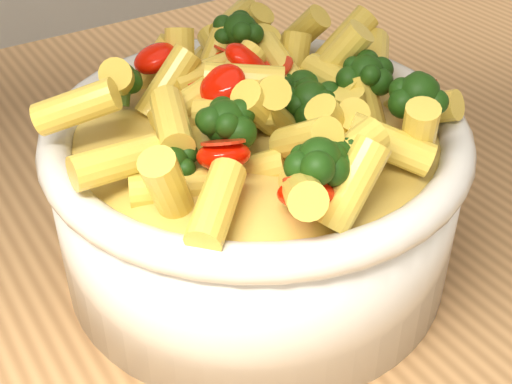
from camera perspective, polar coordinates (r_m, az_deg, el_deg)
table at (r=0.62m, az=-0.72°, el=-9.26°), size 1.20×0.80×0.90m
serving_bowl at (r=0.47m, az=0.00°, el=0.14°), size 0.27×0.27×0.12m
pasta_salad at (r=0.44m, az=0.00°, el=7.83°), size 0.21×0.21×0.05m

